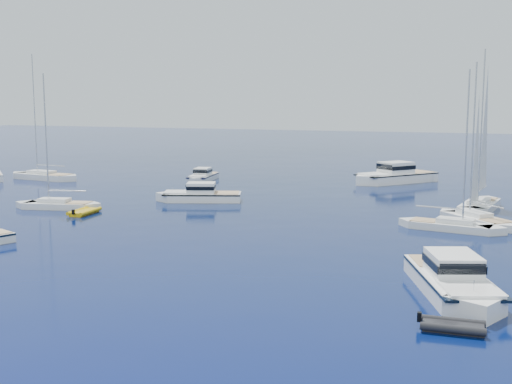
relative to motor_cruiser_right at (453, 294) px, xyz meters
The scene contains 13 objects.
ground 17.83m from the motor_cruiser_right, 159.01° to the right, with size 400.00×400.00×0.00m, color #081352.
motor_cruiser_right is the anchor object (origin of this frame).
motor_cruiser_centre 37.32m from the motor_cruiser_right, 139.69° to the left, with size 3.01×9.84×2.58m, color white, non-canonical shape.
motor_cruiser_distant 49.66m from the motor_cruiser_right, 104.09° to the left, with size 4.08×13.35×3.50m, color white, non-canonical shape.
motor_cruiser_horizon 54.34m from the motor_cruiser_right, 132.14° to the left, with size 2.59×8.46×2.22m, color white, non-canonical shape.
sailboat_mid_r 22.18m from the motor_cruiser_right, 90.27° to the left, with size 2.57×9.87×14.51m, color white, non-canonical shape.
sailboat_mid_l 41.97m from the motor_cruiser_right, 159.73° to the left, with size 2.45×9.41×13.83m, color silver, non-canonical shape.
sailboat_centre 18.53m from the motor_cruiser_right, 95.97° to the left, with size 2.42×9.29×13.65m, color silver, non-canonical shape.
sailboat_sails_r 30.01m from the motor_cruiser_right, 90.66° to the left, with size 2.85×10.96×16.11m, color silver, non-canonical shape.
sailboat_far_l 66.33m from the motor_cruiser_right, 149.87° to the left, with size 3.13×12.02×17.67m, color white, non-canonical shape.
tender_yellow 37.23m from the motor_cruiser_right, 159.69° to the left, with size 2.07×3.80×0.95m, color gold, non-canonical shape.
tender_grey_near 6.02m from the motor_cruiser_right, 84.69° to the right, with size 1.74×3.06×0.95m, color black, non-canonical shape.
tender_grey_far 42.26m from the motor_cruiser_right, 136.90° to the left, with size 2.26×4.22×0.95m, color black, non-canonical shape.
Camera 1 is at (19.59, -29.18, 10.54)m, focal length 44.45 mm.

